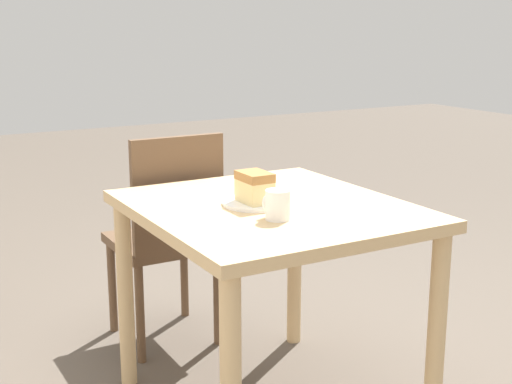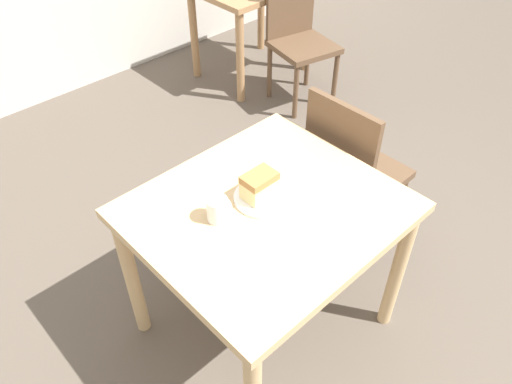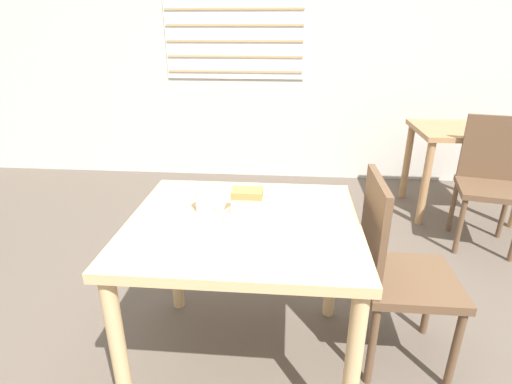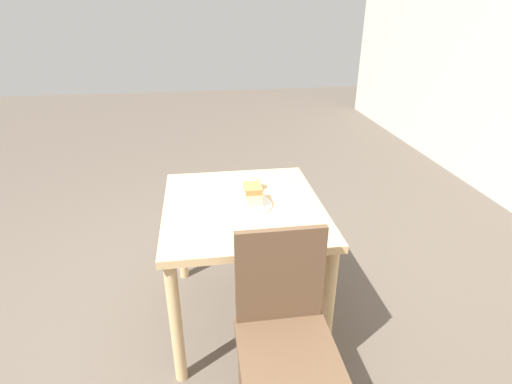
{
  "view_description": "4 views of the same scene",
  "coord_description": "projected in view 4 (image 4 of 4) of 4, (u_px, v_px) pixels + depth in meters",
  "views": [
    {
      "loc": [
        -2.1,
        1.6,
        1.35
      ],
      "look_at": [
        -0.1,
        0.47,
        0.8
      ],
      "focal_mm": 50.0,
      "sensor_mm": 36.0,
      "label": 1
    },
    {
      "loc": [
        -1.06,
        -0.53,
        2.04
      ],
      "look_at": [
        -0.14,
        0.44,
        0.84
      ],
      "focal_mm": 35.0,
      "sensor_mm": 36.0,
      "label": 2
    },
    {
      "loc": [
        0.07,
        -1.04,
        1.5
      ],
      "look_at": [
        -0.06,
        0.5,
        0.85
      ],
      "focal_mm": 28.0,
      "sensor_mm": 36.0,
      "label": 3
    },
    {
      "loc": [
        1.8,
        0.22,
        1.75
      ],
      "look_at": [
        -0.07,
        0.49,
        0.85
      ],
      "focal_mm": 28.0,
      "sensor_mm": 36.0,
      "label": 4
    }
  ],
  "objects": [
    {
      "name": "chair_near_window",
      "position": [
        284.0,
        329.0,
        1.69
      ],
      "size": [
        0.41,
        0.41,
        0.92
      ],
      "rotation": [
        0.0,
        0.0,
        1.57
      ],
      "color": "brown",
      "rests_on": "ground_plane"
    },
    {
      "name": "coffee_mug",
      "position": [
        252.0,
        183.0,
        2.3
      ],
      "size": [
        0.08,
        0.08,
        0.09
      ],
      "color": "white",
      "rests_on": "dining_table_near"
    },
    {
      "name": "ground_plane",
      "position": [
        176.0,
        332.0,
        2.34
      ],
      "size": [
        14.0,
        14.0,
        0.0
      ],
      "primitive_type": "plane",
      "color": "brown"
    },
    {
      "name": "cake_slice",
      "position": [
        253.0,
        194.0,
        2.13
      ],
      "size": [
        0.13,
        0.09,
        0.1
      ],
      "color": "#E5CC89",
      "rests_on": "plate"
    },
    {
      "name": "dining_table_near",
      "position": [
        243.0,
        222.0,
        2.21
      ],
      "size": [
        0.95,
        0.85,
        0.76
      ],
      "color": "tan",
      "rests_on": "ground_plane"
    },
    {
      "name": "plate",
      "position": [
        251.0,
        205.0,
        2.14
      ],
      "size": [
        0.23,
        0.23,
        0.01
      ],
      "color": "white",
      "rests_on": "dining_table_near"
    }
  ]
}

